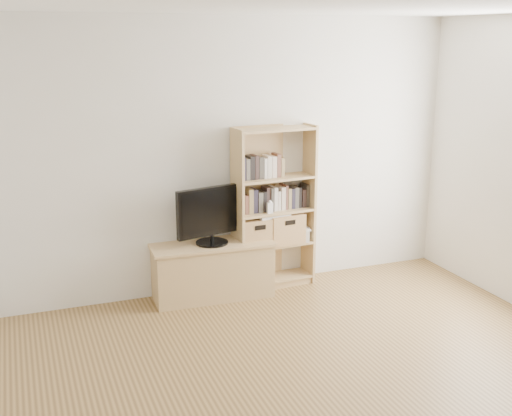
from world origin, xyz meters
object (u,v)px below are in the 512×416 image
bookshelf (274,208)px  basket_left (254,232)px  tv_stand (213,271)px  basket_right (283,227)px  laptop (272,215)px  television (211,215)px  baby_monitor (270,208)px

bookshelf → basket_left: 0.30m
tv_stand → basket_right: basket_right is taller
basket_left → bookshelf: bearing=3.0°
basket_right → bookshelf: bearing=176.1°
tv_stand → bookshelf: 0.85m
tv_stand → laptop: (0.62, 0.04, 0.48)m
television → basket_right: (0.75, 0.07, -0.22)m
basket_right → laptop: (-0.13, -0.03, 0.15)m
basket_left → laptop: 0.24m
bookshelf → television: (-0.65, -0.07, 0.01)m
tv_stand → laptop: laptop is taller
television → baby_monitor: 0.57m
baby_monitor → basket_left: baby_monitor is taller
bookshelf → laptop: 0.07m
television → basket_left: size_ratio=2.04×
bookshelf → baby_monitor: 0.13m
television → laptop: 0.62m
bookshelf → laptop: bookshelf is taller
tv_stand → baby_monitor: size_ratio=10.81×
baby_monitor → bookshelf: bearing=47.5°
bookshelf → baby_monitor: size_ratio=15.50×
basket_left → basket_right: size_ratio=0.96×
baby_monitor → basket_right: 0.31m
tv_stand → television: 0.55m
bookshelf → basket_right: bookshelf is taller
bookshelf → basket_left: bearing=-178.8°
basket_left → television: bearing=-176.7°
baby_monitor → basket_right: baby_monitor is taller
basket_right → television: bearing=179.5°
basket_left → basket_right: 0.31m
baby_monitor → basket_left: 0.29m
tv_stand → basket_left: basket_left is taller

